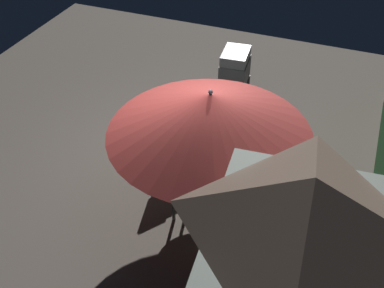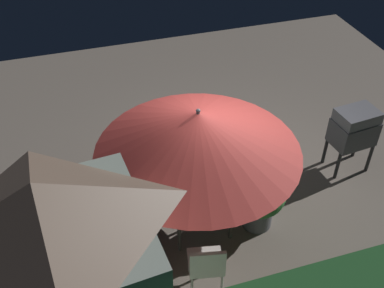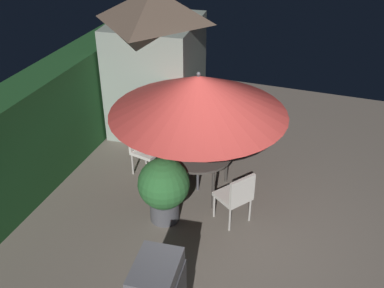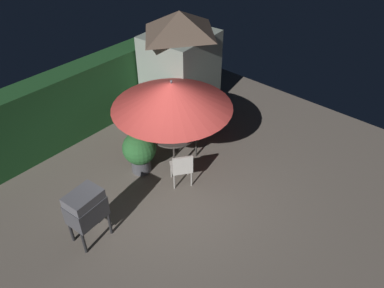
{
  "view_description": "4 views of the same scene",
  "coord_description": "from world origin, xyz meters",
  "px_view_note": "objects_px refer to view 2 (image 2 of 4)",
  "views": [
    {
      "loc": [
        5.59,
        2.45,
        5.46
      ],
      "look_at": [
        0.39,
        0.42,
        0.95
      ],
      "focal_mm": 44.62,
      "sensor_mm": 36.0,
      "label": 1
    },
    {
      "loc": [
        2.21,
        5.39,
        5.57
      ],
      "look_at": [
        0.63,
        0.3,
        1.21
      ],
      "focal_mm": 43.57,
      "sensor_mm": 36.0,
      "label": 2
    },
    {
      "loc": [
        -5.35,
        -1.23,
        4.81
      ],
      "look_at": [
        0.34,
        0.77,
        1.14
      ],
      "focal_mm": 42.72,
      "sensor_mm": 36.0,
      "label": 3
    },
    {
      "loc": [
        -4.49,
        -4.39,
        6.07
      ],
      "look_at": [
        0.55,
        0.04,
        0.89
      ],
      "focal_mm": 34.76,
      "sensor_mm": 36.0,
      "label": 4
    }
  ],
  "objects_px": {
    "bbq_grill": "(354,128)",
    "chair_near_shed": "(206,264)",
    "potted_plant_by_shed": "(260,195)",
    "garden_shed": "(61,284)",
    "patio_table": "(197,193)",
    "patio_umbrella": "(198,132)",
    "chair_far_side": "(216,158)"
  },
  "relations": [
    {
      "from": "patio_umbrella",
      "to": "potted_plant_by_shed",
      "type": "relative_size",
      "value": 2.61
    },
    {
      "from": "patio_umbrella",
      "to": "potted_plant_by_shed",
      "type": "height_order",
      "value": "patio_umbrella"
    },
    {
      "from": "patio_umbrella",
      "to": "garden_shed",
      "type": "bearing_deg",
      "value": 38.55
    },
    {
      "from": "patio_table",
      "to": "potted_plant_by_shed",
      "type": "height_order",
      "value": "potted_plant_by_shed"
    },
    {
      "from": "bbq_grill",
      "to": "chair_near_shed",
      "type": "bearing_deg",
      "value": 27.23
    },
    {
      "from": "chair_far_side",
      "to": "potted_plant_by_shed",
      "type": "relative_size",
      "value": 0.83
    },
    {
      "from": "patio_table",
      "to": "chair_far_side",
      "type": "bearing_deg",
      "value": -125.74
    },
    {
      "from": "chair_near_shed",
      "to": "potted_plant_by_shed",
      "type": "xyz_separation_m",
      "value": [
        -1.12,
        -0.86,
        0.1
      ]
    },
    {
      "from": "garden_shed",
      "to": "chair_far_side",
      "type": "xyz_separation_m",
      "value": [
        -2.56,
        -2.39,
        -0.96
      ]
    },
    {
      "from": "garden_shed",
      "to": "bbq_grill",
      "type": "relative_size",
      "value": 2.42
    },
    {
      "from": "bbq_grill",
      "to": "chair_far_side",
      "type": "xyz_separation_m",
      "value": [
        2.32,
        -0.32,
        -0.33
      ]
    },
    {
      "from": "chair_far_side",
      "to": "patio_umbrella",
      "type": "bearing_deg",
      "value": 54.26
    },
    {
      "from": "bbq_grill",
      "to": "patio_table",
      "type": "bearing_deg",
      "value": 9.86
    },
    {
      "from": "garden_shed",
      "to": "chair_far_side",
      "type": "relative_size",
      "value": 3.22
    },
    {
      "from": "patio_umbrella",
      "to": "chair_near_shed",
      "type": "height_order",
      "value": "patio_umbrella"
    },
    {
      "from": "garden_shed",
      "to": "chair_far_side",
      "type": "bearing_deg",
      "value": -136.94
    },
    {
      "from": "bbq_grill",
      "to": "chair_near_shed",
      "type": "relative_size",
      "value": 1.33
    },
    {
      "from": "garden_shed",
      "to": "chair_near_shed",
      "type": "height_order",
      "value": "garden_shed"
    },
    {
      "from": "bbq_grill",
      "to": "patio_umbrella",
      "type": "bearing_deg",
      "value": 9.86
    },
    {
      "from": "bbq_grill",
      "to": "chair_near_shed",
      "type": "height_order",
      "value": "bbq_grill"
    },
    {
      "from": "bbq_grill",
      "to": "chair_far_side",
      "type": "height_order",
      "value": "bbq_grill"
    },
    {
      "from": "chair_near_shed",
      "to": "patio_table",
      "type": "bearing_deg",
      "value": -101.78
    },
    {
      "from": "garden_shed",
      "to": "patio_table",
      "type": "height_order",
      "value": "garden_shed"
    },
    {
      "from": "patio_umbrella",
      "to": "chair_far_side",
      "type": "distance_m",
      "value": 1.65
    },
    {
      "from": "patio_table",
      "to": "patio_umbrella",
      "type": "relative_size",
      "value": 0.4
    },
    {
      "from": "bbq_grill",
      "to": "chair_far_side",
      "type": "relative_size",
      "value": 1.33
    },
    {
      "from": "bbq_grill",
      "to": "chair_near_shed",
      "type": "xyz_separation_m",
      "value": [
        3.15,
        1.62,
        -0.33
      ]
    },
    {
      "from": "patio_umbrella",
      "to": "chair_near_shed",
      "type": "xyz_separation_m",
      "value": [
        0.23,
        1.11,
        -1.3
      ]
    },
    {
      "from": "garden_shed",
      "to": "potted_plant_by_shed",
      "type": "bearing_deg",
      "value": -155.27
    },
    {
      "from": "patio_umbrella",
      "to": "chair_far_side",
      "type": "bearing_deg",
      "value": -125.74
    },
    {
      "from": "patio_umbrella",
      "to": "chair_near_shed",
      "type": "distance_m",
      "value": 1.72
    },
    {
      "from": "patio_table",
      "to": "bbq_grill",
      "type": "relative_size",
      "value": 0.94
    }
  ]
}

